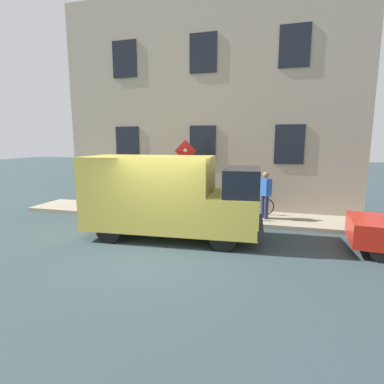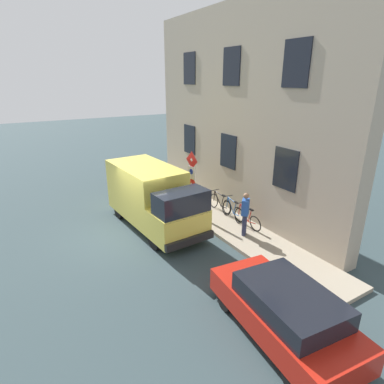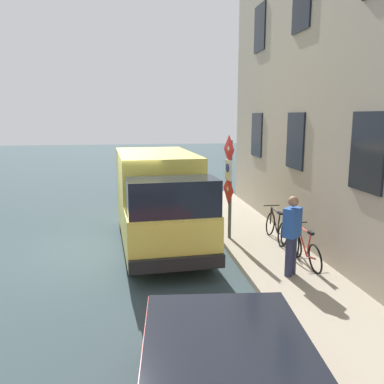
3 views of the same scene
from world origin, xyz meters
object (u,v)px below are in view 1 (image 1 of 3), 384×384
delivery_van (169,195)px  pedestrian (265,193)px  bicycle_black (205,202)px  bicycle_blue (228,203)px  bicycle_red (251,205)px  sign_post_stacked (185,172)px

delivery_van → pedestrian: 3.82m
pedestrian → bicycle_black: bearing=124.1°
bicycle_blue → pedestrian: size_ratio=0.99×
bicycle_red → delivery_van: bearing=54.3°
delivery_van → pedestrian: bearing=39.3°
bicycle_red → pedestrian: bearing=133.4°
delivery_van → bicycle_black: size_ratio=3.18×
bicycle_blue → bicycle_black: 0.94m
delivery_van → bicycle_black: bearing=79.0°
delivery_van → bicycle_black: 3.28m
delivery_van → pedestrian: size_ratio=3.17×
delivery_van → bicycle_blue: bearing=63.3°
sign_post_stacked → bicycle_black: 1.88m
bicycle_red → sign_post_stacked: bearing=28.4°
sign_post_stacked → bicycle_blue: (1.24, -1.38, -1.35)m
delivery_van → bicycle_red: delivery_van is taller
bicycle_black → pedestrian: bearing=168.7°
delivery_van → bicycle_black: delivery_van is taller
sign_post_stacked → bicycle_black: bearing=-19.6°
delivery_van → pedestrian: (2.60, -2.79, -0.26)m
bicycle_black → sign_post_stacked: bearing=72.1°
delivery_van → bicycle_red: (3.15, -2.28, -0.82)m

